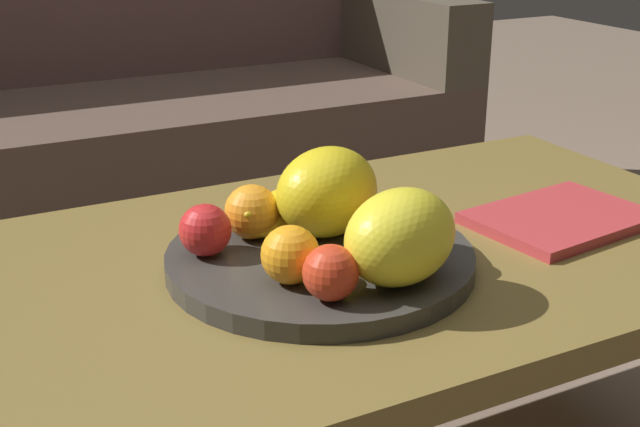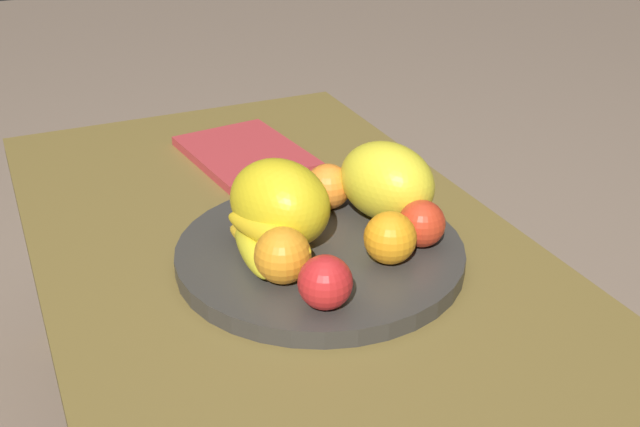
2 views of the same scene
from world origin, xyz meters
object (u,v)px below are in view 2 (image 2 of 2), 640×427
(apple_front, at_px, (422,224))
(banana_bunch, at_px, (262,243))
(fruit_bowl, at_px, (320,254))
(melon_large_front, at_px, (387,181))
(apple_left, at_px, (325,282))
(orange_left, at_px, (283,255))
(orange_right, at_px, (390,238))
(melon_smaller_beside, at_px, (280,203))
(orange_front, at_px, (328,187))
(coffee_table, at_px, (286,274))
(magazine, at_px, (246,154))

(apple_front, height_order, banana_bunch, apple_front)
(fruit_bowl, height_order, melon_large_front, melon_large_front)
(apple_left, bearing_deg, fruit_bowl, -21.63)
(apple_front, relative_size, apple_left, 0.97)
(orange_left, distance_m, banana_bunch, 0.06)
(orange_right, distance_m, apple_left, 0.13)
(melon_smaller_beside, relative_size, orange_left, 2.09)
(melon_smaller_beside, height_order, orange_front, melon_smaller_beside)
(melon_large_front, height_order, apple_left, melon_large_front)
(orange_right, bearing_deg, coffee_table, 37.17)
(orange_left, xyz_separation_m, orange_right, (-0.01, -0.15, -0.00))
(melon_large_front, bearing_deg, orange_front, 46.97)
(fruit_bowl, xyz_separation_m, melon_large_front, (0.04, -0.12, 0.07))
(magazine, bearing_deg, apple_left, 164.31)
(fruit_bowl, xyz_separation_m, melon_smaller_beside, (0.03, 0.04, 0.07))
(orange_left, relative_size, apple_front, 1.12)
(apple_front, distance_m, apple_left, 0.20)
(apple_left, bearing_deg, banana_bunch, 13.42)
(banana_bunch, bearing_deg, apple_front, -103.07)
(orange_left, relative_size, banana_bunch, 0.43)
(melon_smaller_beside, xyz_separation_m, apple_front, (-0.09, -0.17, -0.03))
(orange_left, xyz_separation_m, banana_bunch, (0.06, 0.01, -0.01))
(banana_bunch, bearing_deg, orange_front, -53.65)
(magazine, bearing_deg, apple_front, -173.82)
(orange_front, bearing_deg, melon_large_front, -133.03)
(melon_large_front, height_order, orange_right, melon_large_front)
(apple_front, bearing_deg, fruit_bowl, 67.61)
(banana_bunch, bearing_deg, apple_left, -166.58)
(orange_left, bearing_deg, apple_left, -161.42)
(melon_large_front, bearing_deg, coffee_table, 85.14)
(fruit_bowl, distance_m, banana_bunch, 0.09)
(apple_front, bearing_deg, coffee_table, 55.87)
(fruit_bowl, relative_size, melon_smaller_beside, 2.60)
(orange_left, height_order, magazine, orange_left)
(orange_right, bearing_deg, melon_large_front, -26.13)
(orange_front, bearing_deg, banana_bunch, 126.35)
(melon_large_front, distance_m, banana_bunch, 0.21)
(fruit_bowl, distance_m, magazine, 0.38)
(orange_right, bearing_deg, magazine, 5.29)
(orange_left, distance_m, magazine, 0.46)
(orange_right, relative_size, banana_bunch, 0.41)
(orange_front, distance_m, orange_right, 0.18)
(fruit_bowl, relative_size, apple_left, 5.94)
(orange_front, bearing_deg, apple_left, 154.71)
(melon_large_front, xyz_separation_m, apple_left, (-0.18, 0.18, -0.02))
(orange_front, distance_m, orange_left, 0.21)
(coffee_table, bearing_deg, orange_left, 156.89)
(coffee_table, relative_size, orange_right, 17.24)
(apple_left, bearing_deg, melon_smaller_beside, -2.98)
(orange_front, bearing_deg, melon_smaller_beside, 123.50)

